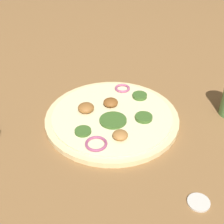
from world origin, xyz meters
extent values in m
plane|color=brown|center=(0.00, 0.00, 0.00)|extent=(3.00, 3.00, 0.00)
cylinder|color=beige|center=(0.00, 0.00, 0.01)|extent=(0.28, 0.28, 0.01)
cylinder|color=beige|center=(0.00, 0.00, 0.01)|extent=(0.25, 0.25, 0.00)
cylinder|color=#385B23|center=(-0.02, 0.00, 0.02)|extent=(0.06, 0.06, 0.00)
ellipsoid|color=brown|center=(0.03, 0.00, 0.02)|extent=(0.03, 0.03, 0.02)
cylinder|color=#385B23|center=(-0.05, 0.06, 0.02)|extent=(0.03, 0.03, 0.01)
torus|color=#934266|center=(-0.09, 0.04, 0.02)|extent=(0.04, 0.04, 0.01)
cylinder|color=#385B23|center=(-0.02, -0.06, 0.02)|extent=(0.04, 0.04, 0.01)
ellipsoid|color=brown|center=(0.02, 0.05, 0.02)|extent=(0.03, 0.03, 0.02)
torus|color=#A34C70|center=(0.10, -0.03, 0.02)|extent=(0.04, 0.04, 0.01)
ellipsoid|color=#996633|center=(-0.08, -0.01, 0.02)|extent=(0.03, 0.03, 0.01)
cylinder|color=#385B23|center=(0.06, -0.07, 0.02)|extent=(0.03, 0.03, 0.01)
cylinder|color=beige|center=(-0.23, -0.12, 0.00)|extent=(0.04, 0.04, 0.01)
camera|label=1|loc=(-0.53, 0.05, 0.41)|focal=50.00mm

